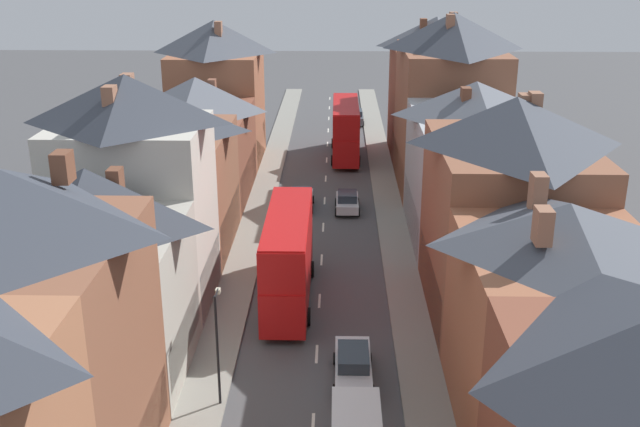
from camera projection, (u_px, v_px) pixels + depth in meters
pavement_left at (257, 216)px, 57.01m from camera, size 2.20×104.00×0.14m
pavement_right at (391, 217)px, 56.80m from camera, size 2.20×104.00×0.14m
centre_line_dashes at (323, 227)px, 55.05m from camera, size 0.14×97.80×0.01m
terrace_row_left at (125, 219)px, 39.43m from camera, size 8.00×70.72×13.50m
terrace_row_right at (497, 196)px, 42.89m from camera, size 8.00×74.19×14.54m
double_decker_bus_lead at (288, 256)px, 42.94m from camera, size 2.74×10.80×5.30m
double_decker_bus_mid_street at (346, 129)px, 72.01m from camera, size 2.74×10.80×5.30m
car_near_blue at (353, 365)px, 35.54m from camera, size 1.90×4.56×1.70m
car_near_silver at (301, 199)px, 58.69m from camera, size 1.90×3.91×1.58m
car_parked_right_a at (347, 201)px, 58.09m from camera, size 1.90×3.84×1.57m
car_mid_black at (356, 117)px, 85.89m from camera, size 1.90×4.26×1.68m
street_lamp at (218, 341)px, 32.94m from camera, size 0.20×1.12×5.50m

